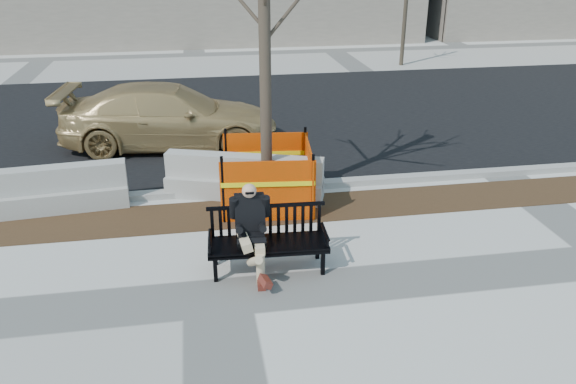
% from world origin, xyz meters
% --- Properties ---
extents(ground, '(120.00, 120.00, 0.00)m').
position_xyz_m(ground, '(0.00, 0.00, 0.00)').
color(ground, beige).
rests_on(ground, ground).
extents(mulch_strip, '(40.00, 1.20, 0.02)m').
position_xyz_m(mulch_strip, '(0.00, 2.60, 0.00)').
color(mulch_strip, '#47301C').
rests_on(mulch_strip, ground).
extents(asphalt_street, '(60.00, 10.40, 0.01)m').
position_xyz_m(asphalt_street, '(0.00, 8.80, 0.00)').
color(asphalt_street, black).
rests_on(asphalt_street, ground).
extents(curb, '(60.00, 0.25, 0.12)m').
position_xyz_m(curb, '(0.00, 3.55, 0.06)').
color(curb, '#9E9B93').
rests_on(curb, ground).
extents(bench, '(1.83, 0.73, 0.96)m').
position_xyz_m(bench, '(0.80, 0.61, 0.00)').
color(bench, black).
rests_on(bench, ground).
extents(seated_man, '(0.62, 0.98, 1.34)m').
position_xyz_m(seated_man, '(0.56, 0.67, 0.00)').
color(seated_man, black).
rests_on(seated_man, ground).
extents(tree_fence, '(2.72, 2.72, 6.17)m').
position_xyz_m(tree_fence, '(1.10, 2.96, 0.00)').
color(tree_fence, '#FA3A00').
rests_on(tree_fence, ground).
extents(sedan, '(5.23, 2.56, 1.46)m').
position_xyz_m(sedan, '(-0.73, 6.60, 0.00)').
color(sedan, tan).
rests_on(sedan, ground).
extents(jersey_barrier_left, '(3.01, 0.88, 0.85)m').
position_xyz_m(jersey_barrier_left, '(-2.94, 3.29, 0.00)').
color(jersey_barrier_left, '#A4A19A').
rests_on(jersey_barrier_left, ground).
extents(jersey_barrier_right, '(3.04, 1.52, 0.86)m').
position_xyz_m(jersey_barrier_right, '(0.71, 3.30, 0.00)').
color(jersey_barrier_right, '#AAA79F').
rests_on(jersey_barrier_right, ground).
extents(far_tree_right, '(1.83, 1.83, 4.67)m').
position_xyz_m(far_tree_right, '(8.07, 14.99, 0.00)').
color(far_tree_right, '#43392B').
rests_on(far_tree_right, ground).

